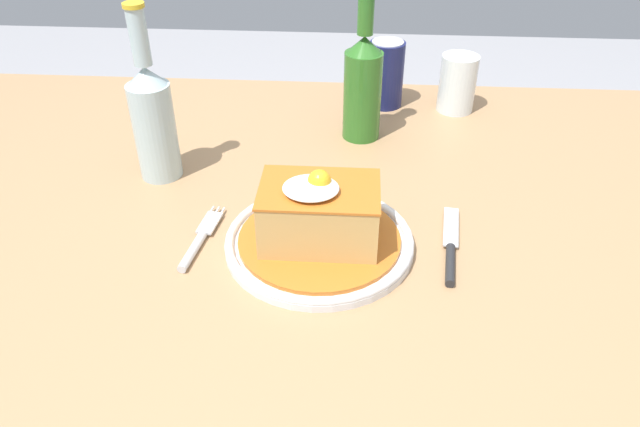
{
  "coord_description": "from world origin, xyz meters",
  "views": [
    {
      "loc": [
        0.04,
        -0.75,
        1.25
      ],
      "look_at": [
        -0.0,
        -0.1,
        0.79
      ],
      "focal_mm": 34.01,
      "sensor_mm": 36.0,
      "label": 1
    }
  ],
  "objects_px": {
    "fork": "(198,242)",
    "beer_bottle_clear": "(153,117)",
    "soda_can": "(386,74)",
    "knife": "(450,253)",
    "beer_bottle_green": "(363,82)",
    "drinking_glass": "(457,87)",
    "main_plate": "(319,241)"
  },
  "relations": [
    {
      "from": "main_plate",
      "to": "beer_bottle_clear",
      "type": "distance_m",
      "value": 0.32
    },
    {
      "from": "fork",
      "to": "beer_bottle_clear",
      "type": "xyz_separation_m",
      "value": [
        -0.1,
        0.18,
        0.09
      ]
    },
    {
      "from": "fork",
      "to": "drinking_glass",
      "type": "relative_size",
      "value": 1.35
    },
    {
      "from": "main_plate",
      "to": "drinking_glass",
      "type": "distance_m",
      "value": 0.49
    },
    {
      "from": "soda_can",
      "to": "beer_bottle_green",
      "type": "distance_m",
      "value": 0.14
    },
    {
      "from": "beer_bottle_clear",
      "to": "beer_bottle_green",
      "type": "relative_size",
      "value": 1.0
    },
    {
      "from": "knife",
      "to": "drinking_glass",
      "type": "xyz_separation_m",
      "value": [
        0.06,
        0.45,
        0.04
      ]
    },
    {
      "from": "knife",
      "to": "soda_can",
      "type": "height_order",
      "value": "soda_can"
    },
    {
      "from": "knife",
      "to": "drinking_glass",
      "type": "relative_size",
      "value": 1.58
    },
    {
      "from": "soda_can",
      "to": "knife",
      "type": "bearing_deg",
      "value": -80.53
    },
    {
      "from": "beer_bottle_clear",
      "to": "drinking_glass",
      "type": "bearing_deg",
      "value": 28.98
    },
    {
      "from": "beer_bottle_clear",
      "to": "beer_bottle_green",
      "type": "bearing_deg",
      "value": 25.89
    },
    {
      "from": "soda_can",
      "to": "beer_bottle_clear",
      "type": "height_order",
      "value": "beer_bottle_clear"
    },
    {
      "from": "knife",
      "to": "drinking_glass",
      "type": "bearing_deg",
      "value": 82.93
    },
    {
      "from": "soda_can",
      "to": "beer_bottle_clear",
      "type": "bearing_deg",
      "value": -141.33
    },
    {
      "from": "knife",
      "to": "beer_bottle_clear",
      "type": "xyz_separation_m",
      "value": [
        -0.43,
        0.18,
        0.09
      ]
    },
    {
      "from": "drinking_glass",
      "to": "knife",
      "type": "bearing_deg",
      "value": -97.07
    },
    {
      "from": "soda_can",
      "to": "drinking_glass",
      "type": "relative_size",
      "value": 1.18
    },
    {
      "from": "beer_bottle_green",
      "to": "drinking_glass",
      "type": "distance_m",
      "value": 0.22
    },
    {
      "from": "soda_can",
      "to": "beer_bottle_green",
      "type": "xyz_separation_m",
      "value": [
        -0.04,
        -0.13,
        0.04
      ]
    },
    {
      "from": "knife",
      "to": "beer_bottle_green",
      "type": "xyz_separation_m",
      "value": [
        -0.12,
        0.33,
        0.09
      ]
    },
    {
      "from": "beer_bottle_green",
      "to": "main_plate",
      "type": "bearing_deg",
      "value": -99.13
    },
    {
      "from": "soda_can",
      "to": "beer_bottle_clear",
      "type": "distance_m",
      "value": 0.45
    },
    {
      "from": "knife",
      "to": "beer_bottle_green",
      "type": "distance_m",
      "value": 0.36
    },
    {
      "from": "main_plate",
      "to": "soda_can",
      "type": "relative_size",
      "value": 2.01
    },
    {
      "from": "drinking_glass",
      "to": "main_plate",
      "type": "bearing_deg",
      "value": -117.4
    },
    {
      "from": "beer_bottle_clear",
      "to": "drinking_glass",
      "type": "distance_m",
      "value": 0.56
    },
    {
      "from": "soda_can",
      "to": "main_plate",
      "type": "bearing_deg",
      "value": -101.83
    },
    {
      "from": "main_plate",
      "to": "beer_bottle_green",
      "type": "height_order",
      "value": "beer_bottle_green"
    },
    {
      "from": "fork",
      "to": "beer_bottle_green",
      "type": "height_order",
      "value": "beer_bottle_green"
    },
    {
      "from": "main_plate",
      "to": "fork",
      "type": "bearing_deg",
      "value": -177.24
    },
    {
      "from": "main_plate",
      "to": "fork",
      "type": "distance_m",
      "value": 0.16
    }
  ]
}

